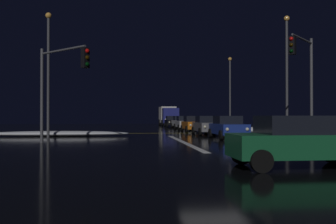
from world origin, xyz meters
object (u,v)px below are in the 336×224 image
object	(u,v)px
sedan_orange	(193,124)
streetlamp_right_far	(230,87)
sedan_white	(180,122)
box_truck	(168,115)
streetlamp_left_near	(48,65)
streetlamp_right_near	(287,67)
traffic_signal_ne	(304,69)
sedan_green_crossing	(299,141)
traffic_signal_nw	(60,75)
sedan_blue	(228,127)
sedan_gray	(207,125)
sedan_black	(172,121)
sedan_silver	(185,123)

from	to	relation	value
sedan_orange	streetlamp_right_far	world-z (taller)	streetlamp_right_far
sedan_white	box_truck	bearing A→B (deg)	90.57
sedan_white	streetlamp_left_near	xyz separation A→B (m)	(-12.44, -19.25, 4.42)
streetlamp_right_near	traffic_signal_ne	bearing A→B (deg)	-105.22
sedan_green_crossing	traffic_signal_nw	size ratio (longest dim) A/B	0.79
sedan_orange	sedan_white	xyz separation A→B (m)	(0.33, 11.20, 0.00)
sedan_blue	sedan_gray	distance (m)	5.38
sedan_white	streetlamp_right_near	bearing A→B (deg)	-73.82
sedan_black	box_truck	world-z (taller)	box_truck
sedan_orange	sedan_green_crossing	distance (m)	24.97
box_truck	sedan_orange	bearing A→B (deg)	-90.49
box_truck	sedan_silver	bearing A→B (deg)	-90.45
sedan_gray	sedan_orange	world-z (taller)	same
sedan_white	streetlamp_right_near	xyz separation A→B (m)	(5.59, -19.25, 4.58)
streetlamp_right_near	sedan_blue	bearing A→B (deg)	-154.50
traffic_signal_ne	streetlamp_right_far	distance (m)	22.25
traffic_signal_ne	streetlamp_right_far	size ratio (longest dim) A/B	0.75
sedan_white	streetlamp_right_far	distance (m)	7.71
sedan_silver	box_truck	distance (m)	18.27
traffic_signal_nw	sedan_silver	bearing A→B (deg)	63.37
sedan_gray	sedan_white	distance (m)	16.46
sedan_silver	sedan_white	xyz separation A→B (m)	(0.27, 5.39, 0.00)
streetlamp_right_near	streetlamp_left_near	xyz separation A→B (m)	(-18.02, 0.00, -0.16)
sedan_silver	streetlamp_left_near	xyz separation A→B (m)	(-12.17, -13.86, 4.42)
sedan_white	streetlamp_left_near	bearing A→B (deg)	-122.87
sedan_gray	box_truck	size ratio (longest dim) A/B	0.52
sedan_gray	sedan_orange	size ratio (longest dim) A/B	1.00
sedan_gray	traffic_signal_ne	bearing A→B (deg)	-65.87
sedan_white	sedan_black	distance (m)	5.23
sedan_blue	sedan_black	xyz separation A→B (m)	(-0.57, 27.05, 0.00)
traffic_signal_nw	streetlamp_right_near	distance (m)	17.38
sedan_blue	streetlamp_right_far	xyz separation A→B (m)	(5.41, 18.58, 4.21)
streetlamp_right_far	streetlamp_left_near	world-z (taller)	streetlamp_left_near
traffic_signal_nw	streetlamp_right_near	size ratio (longest dim) A/B	0.59
sedan_orange	sedan_black	bearing A→B (deg)	90.22
sedan_black	box_truck	bearing A→B (deg)	88.00
traffic_signal_nw	sedan_blue	bearing A→B (deg)	20.09
sedan_silver	sedan_blue	bearing A→B (deg)	-88.43
sedan_blue	streetlamp_right_far	distance (m)	19.80
streetlamp_left_near	sedan_green_crossing	bearing A→B (deg)	-57.33
sedan_white	traffic_signal_ne	size ratio (longest dim) A/B	0.67
traffic_signal_ne	streetlamp_left_near	distance (m)	17.49
sedan_white	sedan_green_crossing	xyz separation A→B (m)	(-1.60, -36.14, 0.00)
sedan_blue	traffic_signal_ne	distance (m)	6.32
box_truck	streetlamp_right_far	bearing A→B (deg)	-70.46
sedan_blue	traffic_signal_ne	bearing A→B (deg)	-44.04
sedan_black	traffic_signal_nw	xyz separation A→B (m)	(-10.07, -30.94, 3.01)
sedan_orange	streetlamp_right_far	distance (m)	10.77
sedan_black	traffic_signal_nw	world-z (taller)	traffic_signal_nw
sedan_black	traffic_signal_nw	size ratio (longest dim) A/B	0.79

